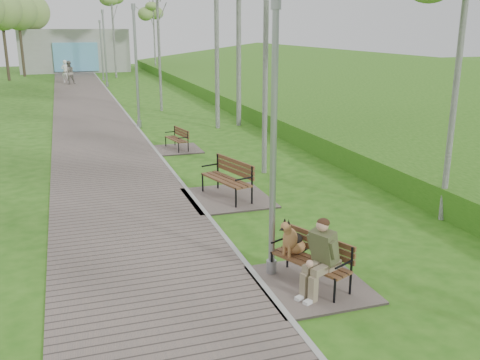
# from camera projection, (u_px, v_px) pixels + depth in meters

# --- Properties ---
(walkway) EXTENTS (3.50, 67.00, 0.04)m
(walkway) POSITION_uv_depth(u_px,v_px,m) (92.00, 119.00, 25.39)
(walkway) COLOR #6B5D57
(walkway) RESTS_ON ground
(kerb) EXTENTS (0.10, 67.00, 0.05)m
(kerb) POSITION_uv_depth(u_px,v_px,m) (129.00, 117.00, 25.91)
(kerb) COLOR #999993
(kerb) RESTS_ON ground
(embankment) EXTENTS (14.00, 70.00, 1.60)m
(embankment) POSITION_uv_depth(u_px,v_px,m) (363.00, 110.00, 28.16)
(embankment) COLOR #559129
(embankment) RESTS_ON ground
(building_north) EXTENTS (10.00, 5.20, 4.00)m
(building_north) POSITION_uv_depth(u_px,v_px,m) (75.00, 50.00, 51.81)
(building_north) COLOR #9E9E99
(building_north) RESTS_ON ground
(bench_main) EXTENTS (1.78, 1.98, 1.55)m
(bench_main) POSITION_uv_depth(u_px,v_px,m) (308.00, 264.00, 8.93)
(bench_main) COLOR #6B5D57
(bench_main) RESTS_ON ground
(bench_second) EXTENTS (2.03, 2.26, 1.25)m
(bench_second) POSITION_uv_depth(u_px,v_px,m) (227.00, 190.00, 13.63)
(bench_second) COLOR #6B5D57
(bench_second) RESTS_ON ground
(bench_third) EXTENTS (1.55, 1.72, 0.95)m
(bench_third) POSITION_uv_depth(u_px,v_px,m) (177.00, 145.00, 19.06)
(bench_third) COLOR #6B5D57
(bench_third) RESTS_ON ground
(lamp_post_near) EXTENTS (0.18, 0.18, 4.73)m
(lamp_post_near) POSITION_uv_depth(u_px,v_px,m) (273.00, 154.00, 8.90)
(lamp_post_near) COLOR #93959A
(lamp_post_near) RESTS_ON ground
(lamp_post_second) EXTENTS (0.20, 0.20, 5.15)m
(lamp_post_second) POSITION_uv_depth(u_px,v_px,m) (137.00, 71.00, 22.69)
(lamp_post_second) COLOR #93959A
(lamp_post_second) RESTS_ON ground
(lamp_post_third) EXTENTS (0.21, 0.21, 5.38)m
(lamp_post_third) POSITION_uv_depth(u_px,v_px,m) (105.00, 51.00, 38.31)
(lamp_post_third) COLOR #93959A
(lamp_post_third) RESTS_ON ground
(lamp_post_far) EXTENTS (0.18, 0.18, 4.72)m
(lamp_post_far) POSITION_uv_depth(u_px,v_px,m) (102.00, 53.00, 42.95)
(lamp_post_far) COLOR #93959A
(lamp_post_far) RESTS_ON ground
(pedestrian_near) EXTENTS (0.75, 0.63, 1.76)m
(pedestrian_near) POSITION_uv_depth(u_px,v_px,m) (66.00, 71.00, 41.41)
(pedestrian_near) COLOR white
(pedestrian_near) RESTS_ON ground
(pedestrian_far) EXTENTS (0.98, 0.84, 1.76)m
(pedestrian_far) POSITION_uv_depth(u_px,v_px,m) (69.00, 73.00, 40.24)
(pedestrian_far) COLOR gray
(pedestrian_far) RESTS_ON ground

